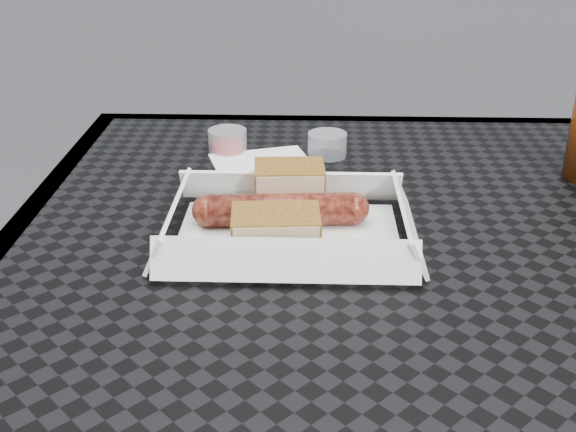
% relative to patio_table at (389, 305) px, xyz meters
% --- Properties ---
extents(patio_table, '(0.80, 0.80, 0.74)m').
position_rel_patio_table_xyz_m(patio_table, '(0.00, 0.00, 0.00)').
color(patio_table, black).
rests_on(patio_table, ground).
extents(food_tray, '(0.22, 0.15, 0.00)m').
position_rel_patio_table_xyz_m(food_tray, '(-0.10, 0.00, 0.08)').
color(food_tray, white).
rests_on(food_tray, patio_table).
extents(bratwurst, '(0.18, 0.04, 0.03)m').
position_rel_patio_table_xyz_m(bratwurst, '(-0.11, 0.03, 0.10)').
color(bratwurst, maroon).
rests_on(bratwurst, food_tray).
extents(bread_near, '(0.08, 0.06, 0.05)m').
position_rel_patio_table_xyz_m(bread_near, '(-0.11, 0.07, 0.10)').
color(bread_near, olive).
rests_on(bread_near, food_tray).
extents(bread_far, '(0.09, 0.06, 0.04)m').
position_rel_patio_table_xyz_m(bread_far, '(-0.12, -0.03, 0.10)').
color(bread_far, olive).
rests_on(bread_far, food_tray).
extents(veg_garnish, '(0.03, 0.03, 0.00)m').
position_rel_patio_table_xyz_m(veg_garnish, '(-0.05, -0.03, 0.08)').
color(veg_garnish, red).
rests_on(veg_garnish, food_tray).
extents(napkin, '(0.15, 0.15, 0.00)m').
position_rel_patio_table_xyz_m(napkin, '(-0.14, 0.19, 0.08)').
color(napkin, white).
rests_on(napkin, patio_table).
extents(condiment_cup_sauce, '(0.05, 0.05, 0.03)m').
position_rel_patio_table_xyz_m(condiment_cup_sauce, '(-0.19, 0.24, 0.09)').
color(condiment_cup_sauce, '#960B0A').
rests_on(condiment_cup_sauce, patio_table).
extents(condiment_cup_empty, '(0.05, 0.05, 0.03)m').
position_rel_patio_table_xyz_m(condiment_cup_empty, '(-0.06, 0.23, 0.09)').
color(condiment_cup_empty, silver).
rests_on(condiment_cup_empty, patio_table).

